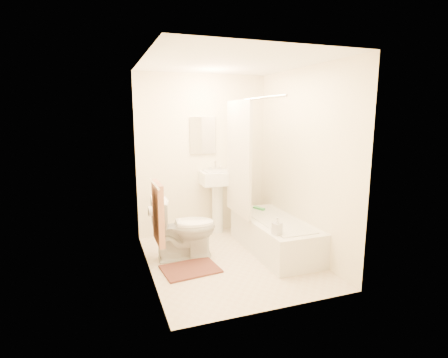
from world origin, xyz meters
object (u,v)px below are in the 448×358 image
object	(u,v)px
soap_bottle	(277,226)
toilet	(184,228)
bath_mat	(190,269)
sink	(218,199)
bathtub	(274,235)

from	to	relation	value
soap_bottle	toilet	bearing A→B (deg)	143.34
bath_mat	soap_bottle	world-z (taller)	soap_bottle
sink	bathtub	size ratio (longest dim) A/B	0.69
sink	bathtub	xyz separation A→B (m)	(0.47, -0.96, -0.31)
bathtub	bath_mat	bearing A→B (deg)	-170.41
bathtub	bath_mat	distance (m)	1.25
toilet	bath_mat	world-z (taller)	toilet
toilet	soap_bottle	xyz separation A→B (m)	(0.94, -0.70, 0.13)
sink	bathtub	bearing A→B (deg)	-62.48
toilet	sink	distance (m)	1.06
bathtub	bath_mat	world-z (taller)	bathtub
sink	soap_bottle	distance (m)	1.50
toilet	bathtub	distance (m)	1.22
bathtub	soap_bottle	xyz separation A→B (m)	(-0.25, -0.52, 0.32)
toilet	bath_mat	size ratio (longest dim) A/B	1.26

